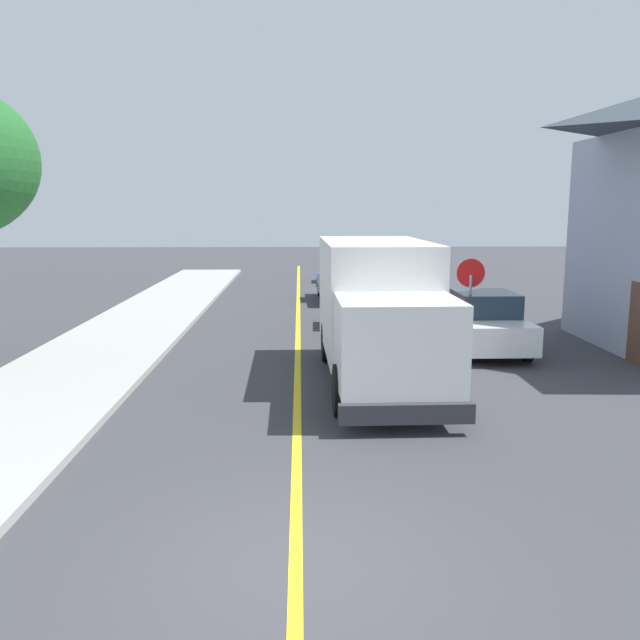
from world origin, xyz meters
The scene contains 8 objects.
ground_plane centered at (0.00, 0.00, 0.00)m, with size 120.00×120.00×0.00m, color #38383D.
centre_line_yellow centered at (0.00, 10.00, 0.00)m, with size 0.16×56.00×0.01m, color gold.
box_truck centered at (1.86, 8.00, 1.77)m, with size 2.51×7.21×3.20m.
parked_car_near centered at (2.24, 14.79, 0.79)m, with size 1.91×4.44×1.67m.
parked_car_mid centered at (1.81, 21.25, 0.79)m, with size 1.90×4.44×1.67m.
parked_car_far centered at (2.43, 28.22, 0.79)m, with size 1.94×4.46×1.67m.
parked_van_across centered at (5.20, 11.09, 0.79)m, with size 1.80×4.40×1.67m.
stop_sign centered at (4.64, 10.51, 1.86)m, with size 0.80×0.10×2.65m.
Camera 1 is at (0.06, -6.77, 3.98)m, focal length 36.67 mm.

